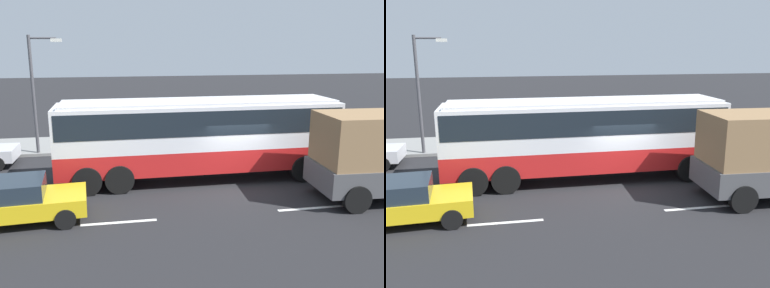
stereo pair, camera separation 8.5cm
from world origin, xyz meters
TOP-DOWN VIEW (x-y plane):
  - ground_plane at (0.00, 0.00)m, footprint 120.00×120.00m
  - sidewalk_curb at (0.00, 8.21)m, footprint 80.00×4.00m
  - coach_bus at (-1.30, 1.25)m, footprint 11.49×2.71m
  - car_yellow_taxi at (-8.00, -2.07)m, footprint 4.50×2.24m
  - pedestrian_near_curb at (1.54, 8.14)m, footprint 0.32×0.32m
  - pedestrian_at_crossing at (-0.83, 6.90)m, footprint 0.32×0.32m
  - street_lamp at (-8.47, 6.45)m, footprint 1.60×0.24m

SIDE VIEW (x-z plane):
  - ground_plane at x=0.00m, z-range 0.00..0.00m
  - sidewalk_curb at x=0.00m, z-range 0.00..0.15m
  - car_yellow_taxi at x=-8.00m, z-range 0.05..1.47m
  - pedestrian_at_crossing at x=-0.83m, z-range 0.27..1.92m
  - pedestrian_near_curb at x=1.54m, z-range 0.29..2.05m
  - coach_bus at x=-1.30m, z-range 0.40..3.74m
  - street_lamp at x=-8.47m, z-range 0.63..6.46m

